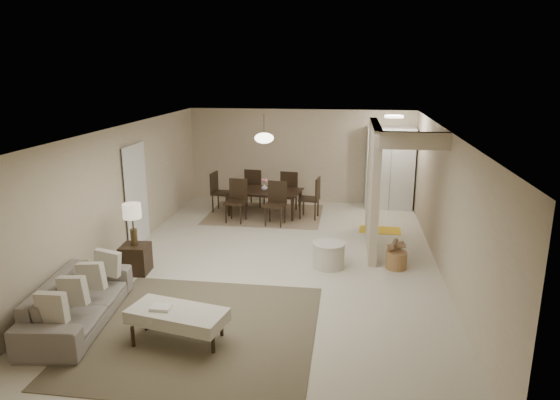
# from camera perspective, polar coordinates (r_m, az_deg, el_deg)

# --- Properties ---
(floor) EXTENTS (9.00, 9.00, 0.00)m
(floor) POSITION_cam_1_polar(r_m,az_deg,el_deg) (9.50, -0.50, -7.08)
(floor) COLOR beige
(floor) RESTS_ON ground
(ceiling) EXTENTS (9.00, 9.00, 0.00)m
(ceiling) POSITION_cam_1_polar(r_m,az_deg,el_deg) (8.87, -0.54, 8.06)
(ceiling) COLOR white
(ceiling) RESTS_ON back_wall
(back_wall) EXTENTS (6.00, 0.00, 6.00)m
(back_wall) POSITION_cam_1_polar(r_m,az_deg,el_deg) (13.48, 2.35, 5.03)
(back_wall) COLOR #BCAC8E
(back_wall) RESTS_ON floor
(left_wall) EXTENTS (0.00, 9.00, 9.00)m
(left_wall) POSITION_cam_1_polar(r_m,az_deg,el_deg) (9.99, -17.79, 0.83)
(left_wall) COLOR #BCAC8E
(left_wall) RESTS_ON floor
(right_wall) EXTENTS (0.00, 9.00, 9.00)m
(right_wall) POSITION_cam_1_polar(r_m,az_deg,el_deg) (9.17, 18.37, -0.45)
(right_wall) COLOR #BCAC8E
(right_wall) RESTS_ON floor
(partition) EXTENTS (0.15, 2.50, 2.50)m
(partition) POSITION_cam_1_polar(r_m,az_deg,el_deg) (10.24, 10.56, 1.62)
(partition) COLOR #BCAC8E
(partition) RESTS_ON floor
(doorway) EXTENTS (0.04, 0.90, 2.04)m
(doorway) POSITION_cam_1_polar(r_m,az_deg,el_deg) (10.56, -16.16, 0.40)
(doorway) COLOR black
(doorway) RESTS_ON floor
(pantry_cabinet) EXTENTS (1.20, 0.55, 2.10)m
(pantry_cabinet) POSITION_cam_1_polar(r_m,az_deg,el_deg) (13.14, 12.45, 3.55)
(pantry_cabinet) COLOR silver
(pantry_cabinet) RESTS_ON floor
(flush_light) EXTENTS (0.44, 0.44, 0.05)m
(flush_light) POSITION_cam_1_polar(r_m,az_deg,el_deg) (12.00, 12.90, 9.29)
(flush_light) COLOR white
(flush_light) RESTS_ON ceiling
(living_rug) EXTENTS (3.20, 3.20, 0.01)m
(living_rug) POSITION_cam_1_polar(r_m,az_deg,el_deg) (7.27, -9.16, -14.53)
(living_rug) COLOR brown
(living_rug) RESTS_ON floor
(sofa) EXTENTS (2.31, 1.12, 0.65)m
(sofa) POSITION_cam_1_polar(r_m,az_deg,el_deg) (7.81, -22.08, -10.72)
(sofa) COLOR slate
(sofa) RESTS_ON floor
(ottoman_bench) EXTENTS (1.39, 0.85, 0.46)m
(ottoman_bench) POSITION_cam_1_polar(r_m,az_deg,el_deg) (6.91, -11.66, -12.87)
(ottoman_bench) COLOR beige
(ottoman_bench) RESTS_ON living_rug
(side_table) EXTENTS (0.50, 0.50, 0.52)m
(side_table) POSITION_cam_1_polar(r_m,az_deg,el_deg) (9.31, -16.17, -6.47)
(side_table) COLOR black
(side_table) RESTS_ON floor
(table_lamp) EXTENTS (0.32, 0.32, 0.76)m
(table_lamp) POSITION_cam_1_polar(r_m,az_deg,el_deg) (9.05, -16.54, -1.62)
(table_lamp) COLOR #4C3A20
(table_lamp) RESTS_ON side_table
(round_pouf) EXTENTS (0.60, 0.60, 0.46)m
(round_pouf) POSITION_cam_1_polar(r_m,az_deg,el_deg) (9.24, 5.59, -6.27)
(round_pouf) COLOR beige
(round_pouf) RESTS_ON floor
(wicker_basket) EXTENTS (0.44, 0.44, 0.32)m
(wicker_basket) POSITION_cam_1_polar(r_m,az_deg,el_deg) (9.39, 13.15, -6.71)
(wicker_basket) COLOR brown
(wicker_basket) RESTS_ON floor
(dining_rug) EXTENTS (2.80, 2.10, 0.01)m
(dining_rug) POSITION_cam_1_polar(r_m,az_deg,el_deg) (12.46, -1.76, -1.66)
(dining_rug) COLOR #7B634C
(dining_rug) RESTS_ON floor
(dining_table) EXTENTS (1.89, 1.21, 0.63)m
(dining_table) POSITION_cam_1_polar(r_m,az_deg,el_deg) (12.38, -1.77, -0.30)
(dining_table) COLOR black
(dining_table) RESTS_ON dining_rug
(dining_chairs) EXTENTS (2.75, 2.12, 1.01)m
(dining_chairs) POSITION_cam_1_polar(r_m,az_deg,el_deg) (12.33, -1.77, 0.56)
(dining_chairs) COLOR black
(dining_chairs) RESTS_ON dining_rug
(vase) EXTENTS (0.18, 0.18, 0.16)m
(vase) POSITION_cam_1_polar(r_m,az_deg,el_deg) (12.28, -1.78, 1.48)
(vase) COLOR white
(vase) RESTS_ON dining_table
(yellow_mat) EXTENTS (0.95, 0.61, 0.01)m
(yellow_mat) POSITION_cam_1_polar(r_m,az_deg,el_deg) (11.51, 11.36, -3.38)
(yellow_mat) COLOR gold
(yellow_mat) RESTS_ON floor
(pendant_light) EXTENTS (0.46, 0.46, 0.71)m
(pendant_light) POSITION_cam_1_polar(r_m,az_deg,el_deg) (12.06, -1.83, 7.09)
(pendant_light) COLOR #4C3A20
(pendant_light) RESTS_ON ceiling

